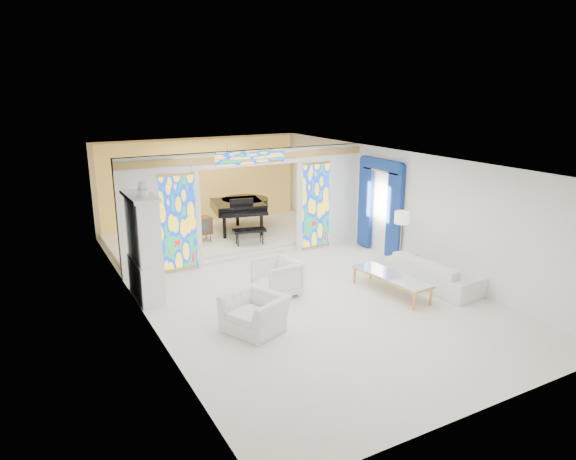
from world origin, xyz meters
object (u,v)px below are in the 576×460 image
sofa (433,272)px  armchair_right (277,278)px  armchair_left (255,313)px  grand_piano (242,206)px  tv_console (200,226)px  coffee_table (391,277)px  china_cabinet (144,248)px

sofa → armchair_right: bearing=65.4°
armchair_left → grand_piano: 6.83m
armchair_left → tv_console: 5.79m
armchair_left → coffee_table: armchair_left is taller
grand_piano → coffee_table: bearing=-69.2°
china_cabinet → grand_piano: 5.40m
coffee_table → grand_piano: size_ratio=0.70×
armchair_left → grand_piano: (2.50, 6.33, 0.60)m
china_cabinet → tv_console: china_cabinet is taller
armchair_right → coffee_table: bearing=59.7°
sofa → tv_console: bearing=29.7°
armchair_right → grand_piano: 5.15m
sofa → tv_console: (-3.82, 5.63, 0.30)m
grand_piano → tv_console: grand_piano is taller
sofa → china_cabinet: bearing=62.9°
china_cabinet → sofa: china_cabinet is taller
china_cabinet → tv_console: bearing=52.6°
coffee_table → tv_console: 6.13m
armchair_left → sofa: 4.72m
coffee_table → tv_console: bearing=115.5°
armchair_right → sofa: size_ratio=0.38×
grand_piano → tv_console: 1.75m
grand_piano → armchair_right: bearing=-93.4°
china_cabinet → grand_piano: (3.95, 3.68, -0.21)m
china_cabinet → armchair_left: china_cabinet is taller
tv_console → armchair_left: bearing=-103.7°
sofa → coffee_table: sofa is taller
sofa → tv_console: 6.81m
tv_console → coffee_table: bearing=-69.3°
sofa → grand_piano: grand_piano is taller
china_cabinet → grand_piano: size_ratio=0.91×
armchair_left → grand_piano: size_ratio=0.37×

